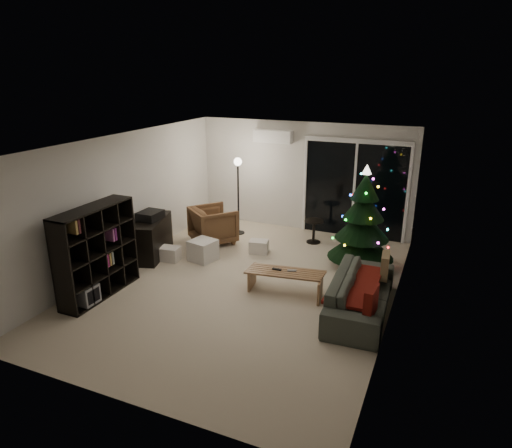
% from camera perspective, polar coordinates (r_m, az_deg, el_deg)
% --- Properties ---
extents(room, '(6.50, 7.51, 2.60)m').
position_cam_1_polar(room, '(8.87, 5.17, 1.79)').
color(room, beige).
rests_on(room, ground).
extents(bookshelf, '(0.51, 1.56, 1.54)m').
position_cam_1_polar(bookshelf, '(8.03, -20.30, -3.10)').
color(bookshelf, black).
rests_on(bookshelf, floor).
extents(media_cabinet, '(0.80, 1.32, 0.78)m').
position_cam_1_polar(media_cabinet, '(9.39, -12.87, -1.67)').
color(media_cabinet, black).
rests_on(media_cabinet, floor).
extents(stereo, '(0.39, 0.47, 0.17)m').
position_cam_1_polar(stereo, '(9.24, -13.08, 1.06)').
color(stereo, black).
rests_on(stereo, media_cabinet).
extents(armchair, '(1.21, 1.22, 0.80)m').
position_cam_1_polar(armchair, '(9.90, -5.37, -0.13)').
color(armchair, '#503920').
rests_on(armchair, floor).
extents(ottoman, '(0.55, 0.55, 0.41)m').
position_cam_1_polar(ottoman, '(9.08, -6.64, -3.27)').
color(ottoman, silver).
rests_on(ottoman, floor).
extents(cardboard_box_a, '(0.41, 0.33, 0.27)m').
position_cam_1_polar(cardboard_box_a, '(9.19, -10.71, -3.67)').
color(cardboard_box_a, white).
rests_on(cardboard_box_a, floor).
extents(cardboard_box_b, '(0.43, 0.36, 0.26)m').
position_cam_1_polar(cardboard_box_b, '(9.40, 0.35, -2.84)').
color(cardboard_box_b, white).
rests_on(cardboard_box_b, floor).
extents(side_table, '(0.45, 0.45, 0.51)m').
position_cam_1_polar(side_table, '(9.98, 7.23, -0.92)').
color(side_table, black).
rests_on(side_table, floor).
extents(floor_lamp, '(0.27, 0.27, 1.69)m').
position_cam_1_polar(floor_lamp, '(10.30, -2.23, 3.30)').
color(floor_lamp, black).
rests_on(floor_lamp, floor).
extents(sofa, '(0.91, 2.14, 0.62)m').
position_cam_1_polar(sofa, '(7.32, 12.95, -8.48)').
color(sofa, '#2B3028').
rests_on(sofa, floor).
extents(sofa_throw, '(0.66, 1.52, 0.05)m').
position_cam_1_polar(sofa_throw, '(7.27, 12.25, -7.40)').
color(sofa_throw, maroon).
rests_on(sofa_throw, sofa).
extents(cushion_a, '(0.16, 0.41, 0.40)m').
position_cam_1_polar(cushion_a, '(7.77, 15.81, -5.04)').
color(cushion_a, '#8E7656').
rests_on(cushion_a, sofa).
extents(cushion_b, '(0.15, 0.41, 0.40)m').
position_cam_1_polar(cushion_b, '(6.60, 14.17, -9.32)').
color(cushion_b, maroon).
rests_on(cushion_b, sofa).
extents(coffee_table, '(1.33, 0.63, 0.40)m').
position_cam_1_polar(coffee_table, '(7.74, 3.65, -7.28)').
color(coffee_table, '#906240').
rests_on(coffee_table, floor).
extents(remote_a, '(0.16, 0.05, 0.02)m').
position_cam_1_polar(remote_a, '(7.70, 2.63, -5.67)').
color(remote_a, black).
rests_on(remote_a, coffee_table).
extents(remote_b, '(0.15, 0.09, 0.02)m').
position_cam_1_polar(remote_b, '(7.67, 4.52, -5.82)').
color(remote_b, slate).
rests_on(remote_b, coffee_table).
extents(christmas_tree, '(1.55, 1.55, 1.99)m').
position_cam_1_polar(christmas_tree, '(8.62, 13.23, 0.71)').
color(christmas_tree, black).
rests_on(christmas_tree, floor).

